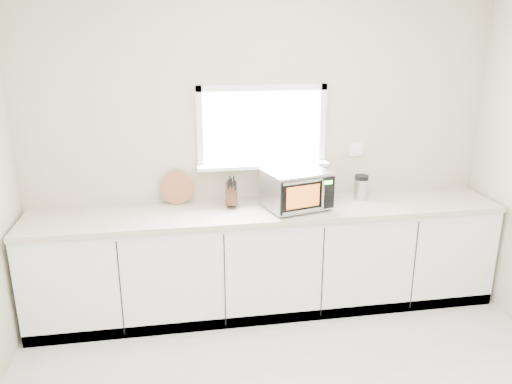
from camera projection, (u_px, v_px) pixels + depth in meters
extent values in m
cube|color=#B8AE92|center=(261.00, 149.00, 4.28)|extent=(4.00, 0.02, 2.70)
cube|color=white|center=(262.00, 127.00, 4.21)|extent=(1.00, 0.02, 0.60)
cube|color=white|center=(263.00, 165.00, 4.24)|extent=(1.12, 0.16, 0.03)
cube|color=white|center=(262.00, 88.00, 4.10)|extent=(1.10, 0.04, 0.05)
cube|color=white|center=(262.00, 164.00, 4.29)|extent=(1.10, 0.04, 0.05)
cube|color=white|center=(200.00, 129.00, 4.11)|extent=(0.05, 0.04, 0.70)
cube|color=white|center=(322.00, 125.00, 4.28)|extent=(0.05, 0.04, 0.70)
cube|color=white|center=(356.00, 149.00, 4.42)|extent=(0.12, 0.01, 0.12)
cube|color=white|center=(267.00, 261.00, 4.28)|extent=(3.92, 0.60, 0.88)
cube|color=#B7A997|center=(268.00, 211.00, 4.13)|extent=(3.92, 0.64, 0.04)
cylinder|color=black|center=(282.00, 216.00, 3.92)|extent=(0.02, 0.02, 0.01)
cylinder|color=black|center=(265.00, 205.00, 4.18)|extent=(0.02, 0.02, 0.01)
cylinder|color=black|center=(327.00, 209.00, 4.08)|extent=(0.02, 0.02, 0.01)
cylinder|color=black|center=(309.00, 199.00, 4.34)|extent=(0.02, 0.02, 0.01)
cube|color=#B0B2B7|center=(296.00, 189.00, 4.08)|extent=(0.58, 0.49, 0.30)
cube|color=black|center=(308.00, 196.00, 3.92)|extent=(0.46, 0.13, 0.26)
cube|color=orange|center=(303.00, 197.00, 3.89)|extent=(0.28, 0.08, 0.18)
cylinder|color=silver|center=(323.00, 195.00, 3.94)|extent=(0.02, 0.02, 0.23)
cube|color=black|center=(327.00, 193.00, 3.98)|extent=(0.12, 0.04, 0.26)
cube|color=#19FF33|center=(328.00, 183.00, 3.95)|extent=(0.08, 0.03, 0.03)
cube|color=silver|center=(297.00, 171.00, 4.04)|extent=(0.58, 0.49, 0.01)
cube|color=#4E331C|center=(231.00, 193.00, 4.14)|extent=(0.10, 0.19, 0.23)
cube|color=black|center=(228.00, 184.00, 4.07)|extent=(0.01, 0.04, 0.08)
cube|color=black|center=(232.00, 183.00, 4.07)|extent=(0.01, 0.04, 0.08)
cube|color=black|center=(235.00, 185.00, 4.07)|extent=(0.01, 0.04, 0.08)
cube|color=black|center=(230.00, 181.00, 4.06)|extent=(0.01, 0.04, 0.08)
cube|color=black|center=(234.00, 181.00, 4.06)|extent=(0.01, 0.04, 0.08)
cylinder|color=brown|center=(177.00, 187.00, 4.20)|extent=(0.29, 0.07, 0.29)
cylinder|color=#B0B2B7|center=(361.00, 189.00, 4.34)|extent=(0.15, 0.15, 0.17)
cylinder|color=black|center=(362.00, 177.00, 4.31)|extent=(0.15, 0.15, 0.04)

